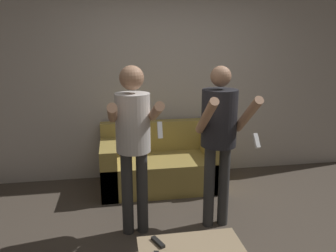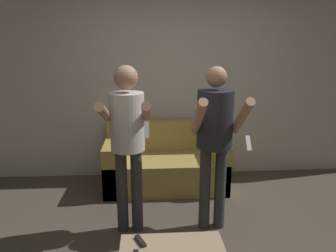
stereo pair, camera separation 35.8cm
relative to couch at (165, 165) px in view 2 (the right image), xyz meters
name	(u,v)px [view 2 (the right image)]	position (x,y,z in m)	size (l,w,h in m)	color
wall_back	(173,79)	(0.13, 0.42, 1.07)	(6.40, 0.06, 2.70)	beige
couch	(165,165)	(0.00, 0.00, 0.00)	(1.53, 0.78, 0.81)	#AD9347
person_standing_left	(127,132)	(-0.41, -1.06, 0.74)	(0.44, 0.68, 1.64)	#383838
person_standing_right	(215,131)	(0.41, -1.06, 0.74)	(0.46, 0.66, 1.63)	#383838
remote_far	(140,241)	(-0.29, -1.81, 0.09)	(0.09, 0.15, 0.02)	black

